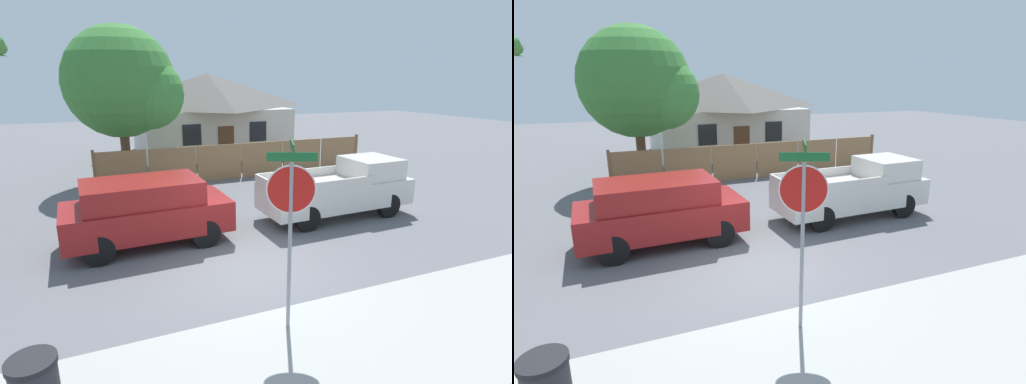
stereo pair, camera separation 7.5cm
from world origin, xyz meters
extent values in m
plane|color=slate|center=(0.00, 0.00, 0.00)|extent=(80.00, 80.00, 0.00)
cube|color=#A3A39E|center=(0.00, -3.60, 0.00)|extent=(36.00, 3.20, 0.01)
cube|color=#997047|center=(-2.01, 8.79, 0.80)|extent=(2.04, 0.06, 1.60)
cube|color=#997047|center=(0.11, 8.79, 0.80)|extent=(2.04, 0.06, 1.60)
cube|color=#997047|center=(2.24, 8.79, 0.80)|extent=(2.04, 0.06, 1.60)
cube|color=#997047|center=(4.37, 8.79, 0.80)|extent=(2.04, 0.06, 1.60)
cube|color=#997047|center=(6.50, 8.79, 0.80)|extent=(2.04, 0.06, 1.60)
cube|color=#997047|center=(8.63, 8.79, 0.80)|extent=(2.04, 0.06, 1.60)
cube|color=brown|center=(-3.08, 8.79, 0.85)|extent=(0.12, 0.12, 1.70)
cube|color=brown|center=(9.69, 8.79, 0.85)|extent=(0.12, 0.12, 1.70)
cube|color=beige|center=(3.76, 15.78, 1.40)|extent=(8.40, 6.75, 2.81)
pyramid|color=#5B5651|center=(3.76, 15.78, 3.81)|extent=(9.08, 7.28, 2.01)
cube|color=black|center=(1.87, 12.39, 1.63)|extent=(1.00, 0.04, 1.10)
cube|color=black|center=(5.65, 12.39, 1.63)|extent=(1.00, 0.04, 1.10)
cube|color=brown|center=(3.76, 12.39, 1.00)|extent=(0.90, 0.04, 2.00)
cylinder|color=brown|center=(-1.71, 9.84, 1.30)|extent=(0.40, 0.40, 2.60)
sphere|color=#387A33|center=(-1.71, 9.84, 4.33)|extent=(4.63, 4.63, 4.63)
sphere|color=#3C8437|center=(-0.67, 9.26, 3.87)|extent=(3.01, 3.01, 3.01)
cube|color=maroon|center=(-1.85, 2.39, 0.79)|extent=(4.48, 2.17, 0.83)
cube|color=maroon|center=(-1.96, 2.39, 1.52)|extent=(3.15, 1.96, 0.62)
cube|color=black|center=(-0.50, 2.44, 1.52)|extent=(0.12, 1.78, 0.52)
cylinder|color=black|center=(-0.52, 3.34, 0.39)|extent=(0.78, 0.22, 0.78)
cylinder|color=black|center=(-0.46, 1.54, 0.39)|extent=(0.78, 0.22, 0.78)
cylinder|color=black|center=(-3.25, 3.24, 0.39)|extent=(0.78, 0.22, 0.78)
cylinder|color=black|center=(-3.19, 1.44, 0.39)|extent=(0.78, 0.22, 0.78)
cube|color=silver|center=(4.23, 2.39, 0.80)|extent=(5.14, 2.04, 0.84)
cube|color=silver|center=(5.62, 2.44, 1.55)|extent=(1.68, 1.77, 0.67)
cube|color=silver|center=(3.33, 3.24, 1.36)|extent=(3.19, 0.19, 0.29)
cube|color=silver|center=(3.40, 1.48, 1.36)|extent=(3.19, 0.19, 0.29)
cube|color=silver|center=(1.73, 2.30, 1.36)|extent=(0.14, 1.77, 0.29)
cylinder|color=black|center=(5.77, 3.27, 0.40)|extent=(0.80, 0.22, 0.80)
cylinder|color=black|center=(5.83, 1.63, 0.40)|extent=(0.80, 0.22, 0.80)
cylinder|color=black|center=(2.63, 3.16, 0.40)|extent=(0.80, 0.22, 0.80)
cylinder|color=black|center=(2.68, 1.51, 0.40)|extent=(0.80, 0.22, 0.80)
cylinder|color=gray|center=(-0.07, -2.60, 1.55)|extent=(0.07, 0.07, 3.10)
cylinder|color=red|center=(-0.07, -2.60, 2.64)|extent=(0.74, 0.34, 0.80)
cylinder|color=white|center=(-0.07, -2.60, 2.64)|extent=(0.78, 0.35, 0.85)
cube|color=#19602D|center=(-0.07, -2.60, 3.20)|extent=(0.78, 0.36, 0.15)
cube|color=#19602D|center=(-0.07, -2.60, 3.38)|extent=(0.32, 0.70, 0.15)
cylinder|color=black|center=(-4.07, -3.34, 1.00)|extent=(0.62, 0.62, 0.08)
camera|label=1|loc=(-3.09, -8.34, 4.41)|focal=28.00mm
camera|label=2|loc=(-3.02, -8.37, 4.41)|focal=28.00mm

